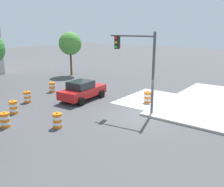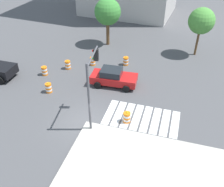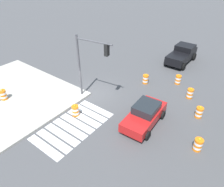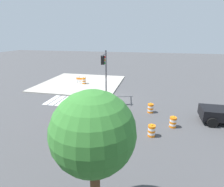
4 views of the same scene
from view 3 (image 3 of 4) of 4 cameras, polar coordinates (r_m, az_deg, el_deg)
ground_plane at (r=19.17m, az=-5.73°, el=-0.23°), size 120.00×120.00×0.00m
crosswalk_stripes at (r=15.97m, az=-10.59°, el=-8.78°), size 5.85×3.20×0.02m
sports_car at (r=15.65m, az=9.01°, el=-5.73°), size 4.40×2.32×1.63m
pickup_truck at (r=26.28m, az=18.87°, el=10.27°), size 5.15×2.35×1.92m
traffic_barrel_near_corner at (r=14.89m, az=22.64°, el=-12.88°), size 0.56×0.56×1.02m
traffic_barrel_crosswalk_end at (r=20.84m, az=9.23°, el=3.94°), size 0.56×0.56×1.02m
traffic_barrel_median_near at (r=19.66m, az=20.71°, el=0.03°), size 0.56×0.56×1.02m
traffic_barrel_median_far at (r=17.61m, az=22.90°, el=-4.80°), size 0.56×0.56×1.02m
traffic_barrel_far_curb at (r=21.51m, az=17.77°, el=3.67°), size 0.56×0.56×1.02m
traffic_barrel_lane_center at (r=16.66m, az=-10.05°, el=-4.66°), size 0.56×0.56×1.02m
traffic_barrel_on_sidewalk at (r=20.29m, az=-27.83°, el=-0.30°), size 0.56×0.56×1.02m
traffic_light_pole at (r=16.69m, az=-6.13°, el=9.69°), size 0.75×3.27×5.50m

